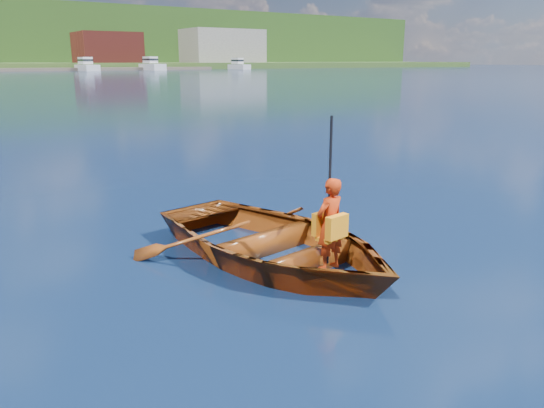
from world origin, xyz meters
name	(u,v)px	position (x,y,z in m)	size (l,w,h in m)	color
ground	(376,265)	(0.00, 0.00, 0.00)	(600.00, 600.00, 0.00)	#152549
rowboat	(273,242)	(-1.10, 0.91, 0.28)	(3.61, 4.57, 0.86)	brown
child_paddler	(330,224)	(-0.80, 0.05, 0.71)	(0.48, 0.39, 1.96)	#BD2E0B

